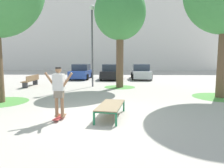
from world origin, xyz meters
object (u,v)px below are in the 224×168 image
Objects in this scene: park_bench at (31,80)px; light_post at (92,34)px; car_silver at (141,72)px; skater at (59,88)px; car_blue at (81,72)px; skate_box at (111,106)px; tree_mid_back at (120,14)px; skateboard at (60,117)px; car_black at (111,72)px.

park_bench is 5.73m from light_post.
car_silver is 7.86m from light_post.
skater is 8.76m from light_post.
skate_box is at bearing -75.66° from car_blue.
tree_mid_back reaches higher than car_blue.
skateboard is at bearing -170.00° from skate_box.
skate_box is at bearing -51.93° from park_bench.
skate_box is 14.36m from car_blue.
park_bench reaches higher than skateboard.
park_bench is (-4.55, 8.31, -0.62)m from skater.
skateboard is at bearing -96.52° from skater.
light_post reaches higher than skateboard.
skater is 14.33m from car_blue.
car_blue is (-1.83, 14.21, -0.38)m from skater.
car_blue is at bearing 179.77° from car_silver.
car_silver reaches higher than park_bench.
tree_mid_back reaches higher than car_black.
tree_mid_back is 1.66× the size of car_black.
car_black is at bearing 98.26° from tree_mid_back.
car_blue and car_silver have the same top height.
car_silver is 10.59m from park_bench.
skater is 0.24× the size of tree_mid_back.
park_bench is (-4.55, 8.31, 0.37)m from skateboard.
skateboard is 0.12× the size of tree_mid_back.
tree_mid_back is 7.47m from car_black.
skater is at bearing -82.66° from car_blue.
skater reaches higher than skateboard.
skate_box is 0.47× the size of car_silver.
skate_box is 0.47× the size of car_blue.
light_post is (-1.65, 8.01, 3.41)m from skate_box.
park_bench is (-5.76, -5.64, -0.24)m from car_black.
car_blue reaches higher than park_bench.
car_blue is at bearing 122.26° from tree_mid_back.
park_bench is at bearing -146.28° from car_silver.
light_post is (0.07, 8.32, 3.75)m from skateboard.
skate_box is 1.87m from skater.
car_silver is (4.26, 14.19, -0.38)m from skater.
light_post is at bearing -125.46° from car_silver.
skater is 14.82m from car_silver.
skate_box is at bearing 9.95° from skater.
skateboard is 9.12m from light_post.
skater is at bearing -170.05° from skate_box.
skate_box is 0.47× the size of car_black.
tree_mid_back reaches higher than skateboard.
car_black is 8.07m from park_bench.
skater is (0.00, 0.00, 0.99)m from skateboard.
tree_mid_back is at bearing 87.40° from skate_box.
light_post is (0.07, 8.32, 2.75)m from skater.
skater is 9.50m from park_bench.
car_black is 1.77× the size of park_bench.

